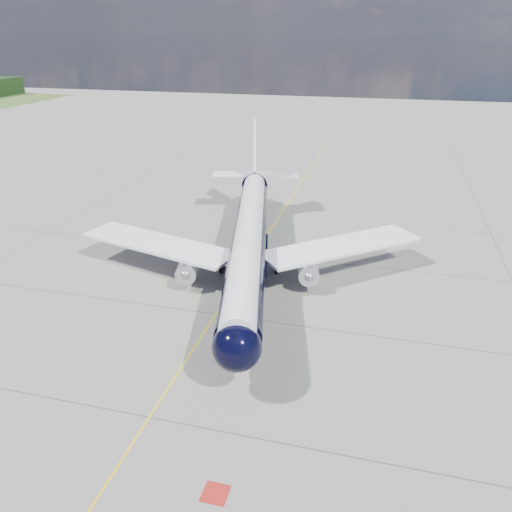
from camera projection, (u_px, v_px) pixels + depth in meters
The scene contains 4 objects.
ground at pixel (264, 240), 67.19m from camera, with size 320.00×320.00×0.00m, color gray.
taxiway_centerline at pixel (254, 254), 62.79m from camera, with size 0.16×160.00×0.01m, color yellow.
red_marking at pixel (215, 493), 30.39m from camera, with size 1.60×1.60×0.01m, color maroon.
main_airliner at pixel (249, 236), 56.59m from camera, with size 39.36×48.62×14.19m.
Camera 1 is at (14.69, -30.35, 25.76)m, focal length 35.00 mm.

